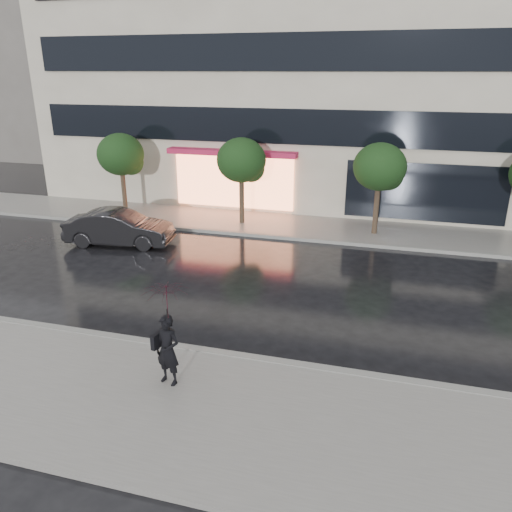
% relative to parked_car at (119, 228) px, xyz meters
% --- Properties ---
extents(ground, '(120.00, 120.00, 0.00)m').
position_rel_parked_car_xyz_m(ground, '(7.01, -6.00, -0.72)').
color(ground, black).
rests_on(ground, ground).
extents(sidewalk_near, '(60.00, 4.50, 0.12)m').
position_rel_parked_car_xyz_m(sidewalk_near, '(7.01, -9.25, -0.66)').
color(sidewalk_near, slate).
rests_on(sidewalk_near, ground).
extents(sidewalk_far, '(60.00, 3.50, 0.12)m').
position_rel_parked_car_xyz_m(sidewalk_far, '(7.01, 4.25, -0.66)').
color(sidewalk_far, slate).
rests_on(sidewalk_far, ground).
extents(curb_near, '(60.00, 0.25, 0.14)m').
position_rel_parked_car_xyz_m(curb_near, '(7.01, -7.00, -0.65)').
color(curb_near, gray).
rests_on(curb_near, ground).
extents(curb_far, '(60.00, 0.25, 0.14)m').
position_rel_parked_car_xyz_m(curb_far, '(7.01, 2.50, -0.65)').
color(curb_far, gray).
rests_on(curb_far, ground).
extents(office_building, '(30.00, 12.76, 18.00)m').
position_rel_parked_car_xyz_m(office_building, '(7.01, 11.97, 8.29)').
color(office_building, beige).
rests_on(office_building, ground).
extents(bg_building_left, '(14.00, 10.00, 12.00)m').
position_rel_parked_car_xyz_m(bg_building_left, '(-20.99, 20.00, 5.28)').
color(bg_building_left, '#59544F').
rests_on(bg_building_left, ground).
extents(tree_far_west, '(2.20, 2.20, 3.99)m').
position_rel_parked_car_xyz_m(tree_far_west, '(-1.93, 4.03, 2.21)').
color(tree_far_west, '#33261C').
rests_on(tree_far_west, ground).
extents(tree_mid_west, '(2.20, 2.20, 3.99)m').
position_rel_parked_car_xyz_m(tree_mid_west, '(4.07, 4.03, 2.21)').
color(tree_mid_west, '#33261C').
rests_on(tree_mid_west, ground).
extents(tree_mid_east, '(2.20, 2.20, 3.99)m').
position_rel_parked_car_xyz_m(tree_mid_east, '(10.07, 4.03, 2.21)').
color(tree_mid_east, '#33261C').
rests_on(tree_mid_east, ground).
extents(parked_car, '(4.52, 2.11, 1.43)m').
position_rel_parked_car_xyz_m(parked_car, '(0.00, 0.00, 0.00)').
color(parked_car, black).
rests_on(parked_car, ground).
extents(pedestrian_with_umbrella, '(1.23, 1.24, 2.44)m').
position_rel_parked_car_xyz_m(pedestrian_with_umbrella, '(6.17, -8.52, 1.04)').
color(pedestrian_with_umbrella, black).
rests_on(pedestrian_with_umbrella, sidewalk_near).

